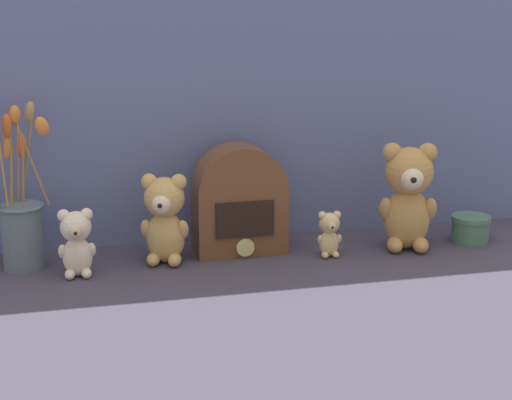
# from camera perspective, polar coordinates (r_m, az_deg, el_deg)

# --- Properties ---
(ground_plane) EXTENTS (4.00, 4.00, 0.00)m
(ground_plane) POSITION_cam_1_polar(r_m,az_deg,el_deg) (1.63, 0.16, -4.36)
(ground_plane) COLOR #3D3847
(backdrop_wall) EXTENTS (1.49, 0.02, 0.74)m
(backdrop_wall) POSITION_cam_1_polar(r_m,az_deg,el_deg) (1.71, -1.16, 9.32)
(backdrop_wall) COLOR slate
(backdrop_wall) RESTS_ON ground
(teddy_bear_large) EXTENTS (0.13, 0.12, 0.23)m
(teddy_bear_large) POSITION_cam_1_polar(r_m,az_deg,el_deg) (1.70, 11.00, 0.40)
(teddy_bear_large) COLOR tan
(teddy_bear_large) RESTS_ON ground
(teddy_bear_medium) EXTENTS (0.10, 0.10, 0.19)m
(teddy_bear_medium) POSITION_cam_1_polar(r_m,az_deg,el_deg) (1.59, -6.66, -1.24)
(teddy_bear_medium) COLOR tan
(teddy_bear_medium) RESTS_ON ground
(teddy_bear_small) EXTENTS (0.07, 0.07, 0.14)m
(teddy_bear_small) POSITION_cam_1_polar(r_m,az_deg,el_deg) (1.55, -12.92, -2.95)
(teddy_bear_small) COLOR beige
(teddy_bear_small) RESTS_ON ground
(teddy_bear_tiny) EXTENTS (0.05, 0.05, 0.10)m
(teddy_bear_tiny) POSITION_cam_1_polar(r_m,az_deg,el_deg) (1.64, 5.36, -2.40)
(teddy_bear_tiny) COLOR #DBBC84
(teddy_bear_tiny) RESTS_ON ground
(flower_vase) EXTENTS (0.16, 0.14, 0.33)m
(flower_vase) POSITION_cam_1_polar(r_m,az_deg,el_deg) (1.62, -16.79, -1.20)
(flower_vase) COLOR slate
(flower_vase) RESTS_ON ground
(vintage_radio) EXTENTS (0.19, 0.10, 0.23)m
(vintage_radio) POSITION_cam_1_polar(r_m,az_deg,el_deg) (1.65, -1.20, -0.21)
(vintage_radio) COLOR brown
(vintage_radio) RESTS_ON ground
(decorative_tin_tall) EXTENTS (0.09, 0.09, 0.06)m
(decorative_tin_tall) POSITION_cam_1_polar(r_m,az_deg,el_deg) (1.80, 15.32, -2.01)
(decorative_tin_tall) COLOR #47705B
(decorative_tin_tall) RESTS_ON ground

